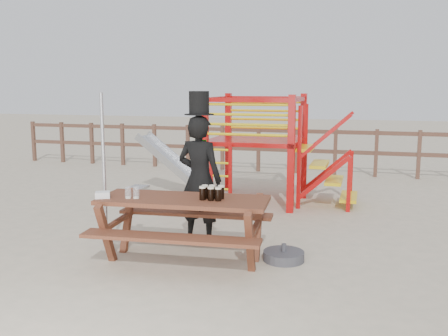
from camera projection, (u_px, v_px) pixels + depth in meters
ground at (182, 258)px, 6.57m from camera, size 60.00×60.00×0.00m
back_fence at (277, 145)px, 13.09m from camera, size 15.09×0.09×1.20m
playground_fort at (253, 147)px, 9.76m from camera, size 4.71×1.84×2.10m
picnic_table at (184, 221)px, 6.38m from camera, size 2.26×1.65×0.83m
man_with_hat at (200, 176)px, 7.12m from camera, size 0.73×0.54×2.17m
metal_pole at (104, 173)px, 6.71m from camera, size 0.05×0.05×2.16m
parasol_base at (284, 256)px, 6.46m from camera, size 0.53×0.53×0.23m
paper_bag at (103, 195)px, 6.33m from camera, size 0.22×0.21×0.08m
stout_pints at (212, 193)px, 6.24m from camera, size 0.29×0.21×0.17m
empty_glasses at (132, 193)px, 6.31m from camera, size 0.18×0.10×0.15m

